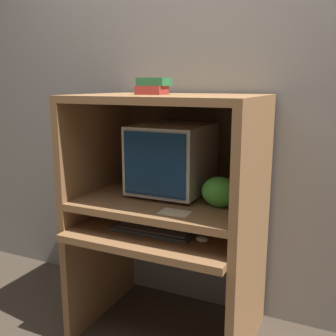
# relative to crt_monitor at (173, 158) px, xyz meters

# --- Properties ---
(wall_back) EXTENTS (6.00, 0.06, 2.60)m
(wall_back) POSITION_rel_crt_monitor_xyz_m (0.02, 0.32, 0.33)
(wall_back) COLOR gray
(wall_back) RESTS_ON ground_plane
(desk_base) EXTENTS (0.92, 0.73, 0.64)m
(desk_base) POSITION_rel_crt_monitor_xyz_m (0.02, -0.13, -0.57)
(desk_base) COLOR brown
(desk_base) RESTS_ON ground_plane
(desk_monitor_shelf) EXTENTS (0.92, 0.68, 0.14)m
(desk_monitor_shelf) POSITION_rel_crt_monitor_xyz_m (0.02, -0.08, -0.22)
(desk_monitor_shelf) COLOR brown
(desk_monitor_shelf) RESTS_ON desk_base
(hutch_upper) EXTENTS (0.92, 0.68, 0.53)m
(hutch_upper) POSITION_rel_crt_monitor_xyz_m (0.02, -0.05, 0.16)
(hutch_upper) COLOR brown
(hutch_upper) RESTS_ON desk_monitor_shelf
(crt_monitor) EXTENTS (0.37, 0.44, 0.37)m
(crt_monitor) POSITION_rel_crt_monitor_xyz_m (0.00, 0.00, 0.00)
(crt_monitor) COLOR beige
(crt_monitor) RESTS_ON desk_monitor_shelf
(keyboard) EXTENTS (0.42, 0.15, 0.03)m
(keyboard) POSITION_rel_crt_monitor_xyz_m (0.01, -0.25, -0.32)
(keyboard) COLOR #2D2D30
(keyboard) RESTS_ON desk_base
(mouse) EXTENTS (0.06, 0.04, 0.03)m
(mouse) POSITION_rel_crt_monitor_xyz_m (0.27, -0.26, -0.32)
(mouse) COLOR #B7B7B7
(mouse) RESTS_ON desk_base
(snack_bag) EXTENTS (0.18, 0.13, 0.15)m
(snack_bag) POSITION_rel_crt_monitor_xyz_m (0.31, -0.13, -0.12)
(snack_bag) COLOR green
(snack_bag) RESTS_ON desk_monitor_shelf
(book_stack) EXTENTS (0.15, 0.13, 0.08)m
(book_stack) POSITION_rel_crt_monitor_xyz_m (-0.06, -0.10, 0.38)
(book_stack) COLOR maroon
(book_stack) RESTS_ON hutch_upper
(paper_card) EXTENTS (0.14, 0.09, 0.00)m
(paper_card) POSITION_rel_crt_monitor_xyz_m (0.15, -0.31, -0.19)
(paper_card) COLOR #CCB28C
(paper_card) RESTS_ON desk_monitor_shelf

